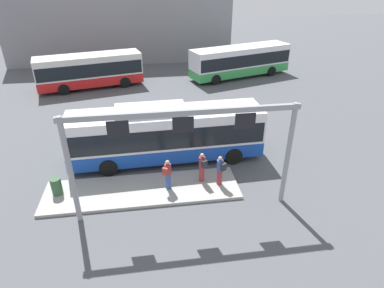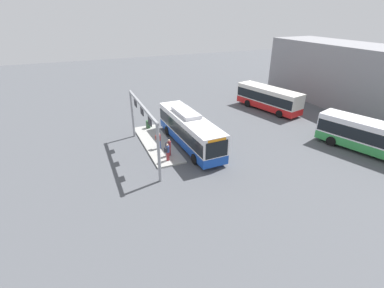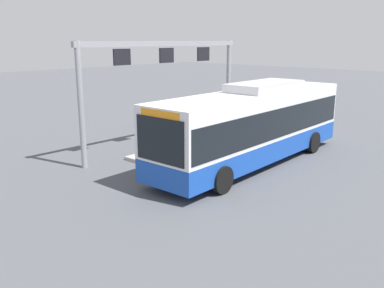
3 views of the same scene
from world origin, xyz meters
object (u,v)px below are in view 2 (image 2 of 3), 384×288
(bus_background_right, at_px, (269,97))
(trash_bin, at_px, (148,124))
(person_waiting_mid, at_px, (159,140))
(person_waiting_near, at_px, (169,147))
(bus_background_left, at_px, (377,138))
(bus_main, at_px, (190,129))
(person_boarding, at_px, (167,152))

(bus_background_right, distance_m, trash_bin, 17.26)
(bus_background_right, xyz_separation_m, person_waiting_mid, (5.89, -17.58, -0.73))
(person_waiting_near, bearing_deg, person_waiting_mid, 85.46)
(bus_background_left, bearing_deg, bus_background_right, -12.79)
(bus_background_right, xyz_separation_m, person_waiting_near, (7.74, -17.15, -0.73))
(bus_main, distance_m, person_waiting_near, 3.34)
(bus_background_left, relative_size, bus_background_right, 1.11)
(bus_main, height_order, person_waiting_mid, bus_main)
(bus_main, xyz_separation_m, bus_background_right, (-6.09, 14.35, -0.04))
(bus_background_left, relative_size, person_boarding, 6.59)
(person_boarding, bearing_deg, bus_background_left, -49.89)
(person_waiting_near, bearing_deg, trash_bin, 72.99)
(bus_background_right, bearing_deg, person_waiting_near, -79.10)
(bus_main, height_order, person_boarding, bus_main)
(bus_main, height_order, person_waiting_near, bus_main)
(person_boarding, relative_size, person_waiting_near, 1.00)
(person_boarding, bearing_deg, person_waiting_near, 31.94)
(person_waiting_mid, bearing_deg, bus_background_left, 5.48)
(person_waiting_mid, bearing_deg, trash_bin, 117.48)
(trash_bin, bearing_deg, bus_main, 26.36)
(bus_background_right, height_order, person_boarding, bus_background_right)
(trash_bin, bearing_deg, person_waiting_near, 0.50)
(person_boarding, relative_size, person_waiting_mid, 1.00)
(bus_background_right, height_order, trash_bin, bus_background_right)
(bus_main, xyz_separation_m, person_waiting_mid, (-0.20, -3.23, -0.76))
(bus_main, distance_m, person_waiting_mid, 3.32)
(bus_background_right, height_order, person_waiting_mid, bus_background_right)
(bus_background_right, bearing_deg, person_waiting_mid, -84.88)
(person_boarding, height_order, person_waiting_near, same)
(trash_bin, bearing_deg, person_boarding, -2.58)
(person_waiting_mid, height_order, trash_bin, person_waiting_mid)
(bus_background_left, relative_size, trash_bin, 12.22)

